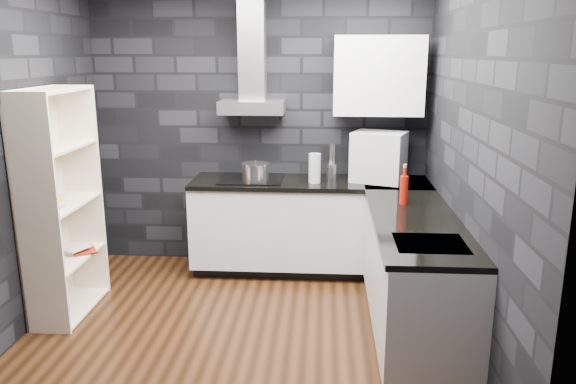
# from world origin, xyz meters

# --- Properties ---
(ground) EXTENTS (3.20, 3.20, 0.00)m
(ground) POSITION_xyz_m (0.00, 0.00, 0.00)
(ground) COLOR #3A1F0F
(wall_back) EXTENTS (3.20, 0.05, 2.70)m
(wall_back) POSITION_xyz_m (0.00, 1.62, 1.35)
(wall_back) COLOR black
(wall_back) RESTS_ON ground
(wall_front) EXTENTS (3.20, 0.05, 2.70)m
(wall_front) POSITION_xyz_m (0.00, -1.62, 1.35)
(wall_front) COLOR black
(wall_front) RESTS_ON ground
(wall_left) EXTENTS (0.05, 3.20, 2.70)m
(wall_left) POSITION_xyz_m (-1.62, 0.00, 1.35)
(wall_left) COLOR black
(wall_left) RESTS_ON ground
(wall_right) EXTENTS (0.05, 3.20, 2.70)m
(wall_right) POSITION_xyz_m (1.62, 0.00, 1.35)
(wall_right) COLOR black
(wall_right) RESTS_ON ground
(toekick_back) EXTENTS (2.18, 0.50, 0.10)m
(toekick_back) POSITION_xyz_m (0.50, 1.34, 0.05)
(toekick_back) COLOR black
(toekick_back) RESTS_ON ground
(toekick_right) EXTENTS (0.50, 1.78, 0.10)m
(toekick_right) POSITION_xyz_m (1.34, 0.10, 0.05)
(toekick_right) COLOR black
(toekick_right) RESTS_ON ground
(counter_back_cab) EXTENTS (2.20, 0.60, 0.76)m
(counter_back_cab) POSITION_xyz_m (0.50, 1.30, 0.48)
(counter_back_cab) COLOR silver
(counter_back_cab) RESTS_ON ground
(counter_right_cab) EXTENTS (0.60, 1.80, 0.76)m
(counter_right_cab) POSITION_xyz_m (1.30, 0.10, 0.48)
(counter_right_cab) COLOR silver
(counter_right_cab) RESTS_ON ground
(counter_back_top) EXTENTS (2.20, 0.62, 0.04)m
(counter_back_top) POSITION_xyz_m (0.50, 1.29, 0.88)
(counter_back_top) COLOR black
(counter_back_top) RESTS_ON counter_back_cab
(counter_right_top) EXTENTS (0.62, 1.80, 0.04)m
(counter_right_top) POSITION_xyz_m (1.29, 0.10, 0.88)
(counter_right_top) COLOR black
(counter_right_top) RESTS_ON counter_right_cab
(counter_corner_top) EXTENTS (0.62, 0.62, 0.04)m
(counter_corner_top) POSITION_xyz_m (1.30, 1.30, 0.88)
(counter_corner_top) COLOR black
(counter_corner_top) RESTS_ON counter_right_cab
(hood_body) EXTENTS (0.60, 0.34, 0.12)m
(hood_body) POSITION_xyz_m (-0.05, 1.43, 1.56)
(hood_body) COLOR silver
(hood_body) RESTS_ON wall_back
(hood_chimney) EXTENTS (0.24, 0.20, 0.90)m
(hood_chimney) POSITION_xyz_m (-0.05, 1.50, 2.07)
(hood_chimney) COLOR silver
(hood_chimney) RESTS_ON hood_body
(upper_cabinet) EXTENTS (0.80, 0.35, 0.70)m
(upper_cabinet) POSITION_xyz_m (1.10, 1.43, 1.85)
(upper_cabinet) COLOR white
(upper_cabinet) RESTS_ON wall_back
(cooktop) EXTENTS (0.58, 0.50, 0.01)m
(cooktop) POSITION_xyz_m (-0.05, 1.30, 0.91)
(cooktop) COLOR black
(cooktop) RESTS_ON counter_back_top
(sink_rim) EXTENTS (0.44, 0.40, 0.01)m
(sink_rim) POSITION_xyz_m (1.30, -0.40, 0.89)
(sink_rim) COLOR silver
(sink_rim) RESTS_ON counter_right_top
(pot) EXTENTS (0.26, 0.26, 0.14)m
(pot) POSITION_xyz_m (-0.00, 1.22, 0.98)
(pot) COLOR silver
(pot) RESTS_ON cooktop
(glass_vase) EXTENTS (0.13, 0.13, 0.27)m
(glass_vase) POSITION_xyz_m (0.54, 1.21, 1.03)
(glass_vase) COLOR #B7BDC4
(glass_vase) RESTS_ON counter_back_top
(storage_jar) EXTENTS (0.12, 0.12, 0.11)m
(storage_jar) POSITION_xyz_m (0.55, 1.21, 0.96)
(storage_jar) COLOR tan
(storage_jar) RESTS_ON counter_back_top
(utensil_crock) EXTENTS (0.12, 0.12, 0.13)m
(utensil_crock) POSITION_xyz_m (0.70, 1.43, 0.96)
(utensil_crock) COLOR silver
(utensil_crock) RESTS_ON counter_back_top
(appliance_garage) EXTENTS (0.55, 0.49, 0.46)m
(appliance_garage) POSITION_xyz_m (1.12, 1.32, 1.12)
(appliance_garage) COLOR silver
(appliance_garage) RESTS_ON counter_back_top
(red_bottle) EXTENTS (0.07, 0.07, 0.22)m
(red_bottle) POSITION_xyz_m (1.25, 0.53, 1.01)
(red_bottle) COLOR #9B1106
(red_bottle) RESTS_ON counter_right_top
(bookshelf) EXTENTS (0.51, 0.86, 1.80)m
(bookshelf) POSITION_xyz_m (-1.42, 0.33, 0.90)
(bookshelf) COLOR #F4E4CB
(bookshelf) RESTS_ON ground
(fruit_bowl) EXTENTS (0.23, 0.23, 0.05)m
(fruit_bowl) POSITION_xyz_m (-1.42, 0.20, 0.94)
(fruit_bowl) COLOR white
(fruit_bowl) RESTS_ON bookshelf
(book_red) EXTENTS (0.16, 0.11, 0.24)m
(book_red) POSITION_xyz_m (-1.42, 0.43, 0.57)
(book_red) COLOR maroon
(book_red) RESTS_ON bookshelf
(book_second) EXTENTS (0.14, 0.08, 0.20)m
(book_second) POSITION_xyz_m (-1.44, 0.46, 0.59)
(book_second) COLOR #B2B2B2
(book_second) RESTS_ON bookshelf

